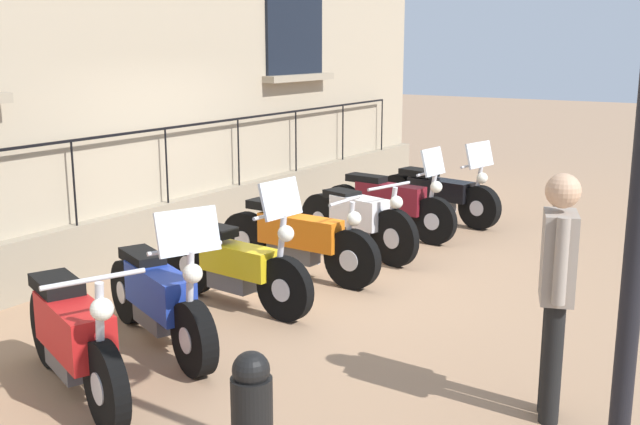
# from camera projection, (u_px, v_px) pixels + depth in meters

# --- Properties ---
(ground_plane) EXTENTS (60.00, 60.00, 0.00)m
(ground_plane) POSITION_uv_depth(u_px,v_px,m) (288.00, 275.00, 8.84)
(ground_plane) COLOR #9E7A5B
(motorcycle_red) EXTENTS (1.90, 1.02, 1.09)m
(motorcycle_red) POSITION_uv_depth(u_px,v_px,m) (74.00, 339.00, 5.74)
(motorcycle_red) COLOR black
(motorcycle_red) RESTS_ON ground_plane
(motorcycle_blue) EXTENTS (1.96, 1.03, 1.37)m
(motorcycle_blue) POSITION_uv_depth(u_px,v_px,m) (159.00, 300.00, 6.68)
(motorcycle_blue) COLOR black
(motorcycle_blue) RESTS_ON ground_plane
(motorcycle_yellow) EXTENTS (1.95, 0.62, 1.38)m
(motorcycle_yellow) POSITION_uv_depth(u_px,v_px,m) (237.00, 266.00, 7.69)
(motorcycle_yellow) COLOR black
(motorcycle_yellow) RESTS_ON ground_plane
(motorcycle_orange) EXTENTS (2.18, 0.59, 0.99)m
(motorcycle_orange) POSITION_uv_depth(u_px,v_px,m) (297.00, 241.00, 8.70)
(motorcycle_orange) COLOR black
(motorcycle_orange) RESTS_ON ground_plane
(motorcycle_white) EXTENTS (1.94, 0.84, 0.99)m
(motorcycle_white) POSITION_uv_depth(u_px,v_px,m) (357.00, 221.00, 9.57)
(motorcycle_white) COLOR black
(motorcycle_white) RESTS_ON ground_plane
(motorcycle_maroon) EXTENTS (2.13, 0.61, 1.29)m
(motorcycle_maroon) POSITION_uv_depth(u_px,v_px,m) (389.00, 205.00, 10.54)
(motorcycle_maroon) COLOR black
(motorcycle_maroon) RESTS_ON ground_plane
(motorcycle_black) EXTENTS (2.09, 0.84, 1.26)m
(motorcycle_black) POSITION_uv_depth(u_px,v_px,m) (439.00, 194.00, 11.44)
(motorcycle_black) COLOR black
(motorcycle_black) RESTS_ON ground_plane
(pedestrian_standing) EXTENTS (0.32, 0.51, 1.78)m
(pedestrian_standing) POSITION_uv_depth(u_px,v_px,m) (557.00, 282.00, 5.27)
(pedestrian_standing) COLOR black
(pedestrian_standing) RESTS_ON ground_plane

